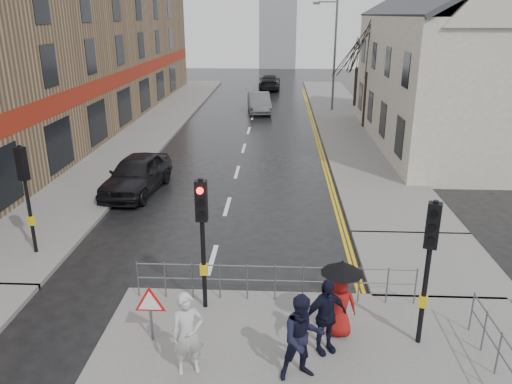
# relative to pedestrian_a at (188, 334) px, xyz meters

# --- Properties ---
(ground) EXTENTS (120.00, 120.00, 0.00)m
(ground) POSITION_rel_pedestrian_a_xyz_m (-0.22, 2.22, -1.04)
(ground) COLOR black
(ground) RESTS_ON ground
(left_pavement) EXTENTS (4.00, 44.00, 0.14)m
(left_pavement) POSITION_rel_pedestrian_a_xyz_m (-6.72, 25.22, -0.97)
(left_pavement) COLOR #605E5B
(left_pavement) RESTS_ON ground
(right_pavement) EXTENTS (4.00, 40.00, 0.14)m
(right_pavement) POSITION_rel_pedestrian_a_xyz_m (6.28, 27.22, -0.97)
(right_pavement) COLOR #605E5B
(right_pavement) RESTS_ON ground
(pavement_bridge_right) EXTENTS (4.00, 4.20, 0.14)m
(pavement_bridge_right) POSITION_rel_pedestrian_a_xyz_m (6.28, 5.22, -0.97)
(pavement_bridge_right) COLOR #605E5B
(pavement_bridge_right) RESTS_ON ground
(building_left_terrace) EXTENTS (8.00, 42.00, 10.00)m
(building_left_terrace) POSITION_rel_pedestrian_a_xyz_m (-12.22, 24.22, 3.96)
(building_left_terrace) COLOR #8B6E50
(building_left_terrace) RESTS_ON ground
(building_right_cream) EXTENTS (9.00, 16.40, 10.10)m
(building_right_cream) POSITION_rel_pedestrian_a_xyz_m (11.78, 20.22, 3.74)
(building_right_cream) COLOR beige
(building_right_cream) RESTS_ON ground
(traffic_signal_near_left) EXTENTS (0.28, 0.27, 3.40)m
(traffic_signal_near_left) POSITION_rel_pedestrian_a_xyz_m (-0.02, 2.41, 1.42)
(traffic_signal_near_left) COLOR black
(traffic_signal_near_left) RESTS_ON near_pavement
(traffic_signal_near_right) EXTENTS (0.34, 0.33, 3.40)m
(traffic_signal_near_right) POSITION_rel_pedestrian_a_xyz_m (4.97, 1.21, 1.42)
(traffic_signal_near_right) COLOR black
(traffic_signal_near_right) RESTS_ON near_pavement
(traffic_signal_far_left) EXTENTS (0.34, 0.33, 3.40)m
(traffic_signal_far_left) POSITION_rel_pedestrian_a_xyz_m (-5.72, 5.22, 1.42)
(traffic_signal_far_left) COLOR black
(traffic_signal_far_left) RESTS_ON left_pavement
(guard_railing_front) EXTENTS (7.14, 0.04, 1.00)m
(guard_railing_front) POSITION_rel_pedestrian_a_xyz_m (1.73, 2.82, -0.18)
(guard_railing_front) COLOR #595B5E
(guard_railing_front) RESTS_ON near_pavement
(warning_sign) EXTENTS (0.80, 0.07, 1.35)m
(warning_sign) POSITION_rel_pedestrian_a_xyz_m (-1.02, 1.01, 0.00)
(warning_sign) COLOR #595B5E
(warning_sign) RESTS_ON near_pavement
(street_lamp) EXTENTS (1.83, 0.25, 8.00)m
(street_lamp) POSITION_rel_pedestrian_a_xyz_m (5.60, 30.22, 3.66)
(street_lamp) COLOR #595B5E
(street_lamp) RESTS_ON right_pavement
(tree_near) EXTENTS (2.40, 2.40, 6.58)m
(tree_near) POSITION_rel_pedestrian_a_xyz_m (7.28, 24.22, 4.10)
(tree_near) COLOR black
(tree_near) RESTS_ON right_pavement
(tree_far) EXTENTS (2.40, 2.40, 5.64)m
(tree_far) POSITION_rel_pedestrian_a_xyz_m (7.78, 32.22, 3.38)
(tree_far) COLOR black
(tree_far) RESTS_ON right_pavement
(pedestrian_a) EXTENTS (0.76, 0.61, 1.80)m
(pedestrian_a) POSITION_rel_pedestrian_a_xyz_m (0.00, 0.00, 0.00)
(pedestrian_a) COLOR #B3B3AF
(pedestrian_a) RESTS_ON near_pavement
(pedestrian_b) EXTENTS (1.06, 0.92, 1.86)m
(pedestrian_b) POSITION_rel_pedestrian_a_xyz_m (2.31, -0.06, 0.03)
(pedestrian_b) COLOR black
(pedestrian_b) RESTS_ON near_pavement
(pedestrian_with_umbrella) EXTENTS (0.96, 0.96, 1.87)m
(pedestrian_with_umbrella) POSITION_rel_pedestrian_a_xyz_m (3.20, 1.42, 0.17)
(pedestrian_with_umbrella) COLOR maroon
(pedestrian_with_umbrella) RESTS_ON near_pavement
(pedestrian_d) EXTENTS (1.10, 0.84, 1.74)m
(pedestrian_d) POSITION_rel_pedestrian_a_xyz_m (2.83, 0.80, -0.03)
(pedestrian_d) COLOR black
(pedestrian_d) RESTS_ON near_pavement
(car_parked) EXTENTS (2.39, 4.82, 1.58)m
(car_parked) POSITION_rel_pedestrian_a_xyz_m (-4.18, 11.21, -0.25)
(car_parked) COLOR black
(car_parked) RESTS_ON ground
(car_mid) EXTENTS (2.10, 4.69, 1.49)m
(car_mid) POSITION_rel_pedestrian_a_xyz_m (0.17, 29.53, -0.29)
(car_mid) COLOR #4A4D4F
(car_mid) RESTS_ON ground
(car_far) EXTENTS (2.07, 5.06, 1.47)m
(car_far) POSITION_rel_pedestrian_a_xyz_m (0.69, 41.84, -0.31)
(car_far) COLOR black
(car_far) RESTS_ON ground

